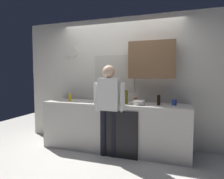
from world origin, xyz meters
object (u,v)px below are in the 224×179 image
(coffee_maker, at_px, (110,94))
(bottle_dark_sauce, at_px, (159,100))
(mixing_bowl, at_px, (139,103))
(dish_soap, at_px, (70,97))
(bottle_red_vinegar, at_px, (101,96))
(cup_blue_mug, at_px, (174,102))
(person_at_sink, at_px, (109,103))
(cup_terracotta_mug, at_px, (135,100))
(bottle_olive_oil, at_px, (126,97))
(storage_canister, at_px, (100,99))

(coffee_maker, distance_m, bottle_dark_sauce, 0.95)
(coffee_maker, bearing_deg, mixing_bowl, -16.63)
(bottle_dark_sauce, relative_size, dish_soap, 1.00)
(bottle_red_vinegar, relative_size, dish_soap, 1.22)
(dish_soap, bearing_deg, cup_blue_mug, 2.41)
(person_at_sink, bearing_deg, dish_soap, 176.14)
(dish_soap, bearing_deg, bottle_red_vinegar, 19.05)
(bottle_red_vinegar, bearing_deg, cup_terracotta_mug, 3.18)
(bottle_olive_oil, height_order, bottle_red_vinegar, bottle_olive_oil)
(bottle_red_vinegar, distance_m, dish_soap, 0.62)
(cup_terracotta_mug, bearing_deg, mixing_bowl, -67.91)
(person_at_sink, bearing_deg, cup_blue_mug, 27.72)
(person_at_sink, bearing_deg, mixing_bowl, 31.99)
(mixing_bowl, relative_size, person_at_sink, 0.14)
(coffee_maker, xyz_separation_m, person_at_sink, (0.11, -0.37, -0.11))
(bottle_red_vinegar, relative_size, cup_terracotta_mug, 2.39)
(cup_blue_mug, xyz_separation_m, dish_soap, (-2.00, -0.08, 0.03))
(coffee_maker, height_order, person_at_sink, person_at_sink)
(bottle_olive_oil, distance_m, storage_canister, 0.48)
(mixing_bowl, bearing_deg, person_at_sink, -158.92)
(cup_terracotta_mug, height_order, cup_blue_mug, cup_blue_mug)
(cup_blue_mug, bearing_deg, mixing_bowl, -166.87)
(bottle_red_vinegar, xyz_separation_m, storage_canister, (0.11, -0.31, -0.03))
(bottle_dark_sauce, bearing_deg, dish_soap, -179.90)
(cup_terracotta_mug, distance_m, cup_blue_mug, 0.73)
(cup_blue_mug, distance_m, person_at_sink, 1.13)
(cup_terracotta_mug, height_order, mixing_bowl, cup_terracotta_mug)
(bottle_red_vinegar, xyz_separation_m, dish_soap, (-0.59, -0.20, -0.03))
(coffee_maker, distance_m, bottle_red_vinegar, 0.23)
(bottle_dark_sauce, distance_m, cup_blue_mug, 0.27)
(person_at_sink, bearing_deg, bottle_dark_sauce, 27.48)
(bottle_dark_sauce, distance_m, dish_soap, 1.74)
(cup_blue_mug, bearing_deg, bottle_olive_oil, -173.00)
(coffee_maker, xyz_separation_m, bottle_olive_oil, (0.36, -0.14, -0.02))
(bottle_olive_oil, distance_m, person_at_sink, 0.35)
(storage_canister, bearing_deg, coffee_maker, 65.35)
(cup_terracotta_mug, bearing_deg, bottle_red_vinegar, -176.82)
(bottle_olive_oil, distance_m, dish_soap, 1.17)
(mixing_bowl, bearing_deg, cup_blue_mug, 13.13)
(coffee_maker, relative_size, bottle_dark_sauce, 1.83)
(coffee_maker, height_order, bottle_olive_oil, coffee_maker)
(bottle_dark_sauce, xyz_separation_m, cup_blue_mug, (0.26, 0.08, -0.04))
(bottle_dark_sauce, height_order, mixing_bowl, bottle_dark_sauce)
(bottle_red_vinegar, bearing_deg, person_at_sink, -53.60)
(cup_blue_mug, bearing_deg, bottle_dark_sauce, -162.39)
(bottle_red_vinegar, xyz_separation_m, mixing_bowl, (0.82, -0.26, -0.07))
(bottle_olive_oil, bearing_deg, coffee_maker, 158.50)
(cup_blue_mug, bearing_deg, storage_canister, -171.75)
(dish_soap, relative_size, storage_canister, 1.06)
(bottle_dark_sauce, bearing_deg, cup_terracotta_mug, 152.30)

